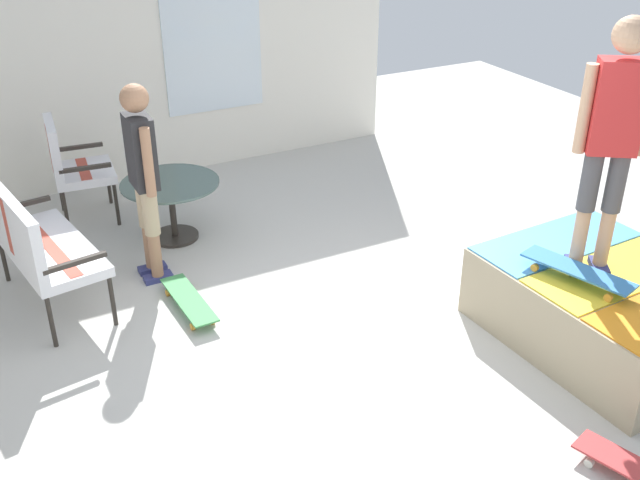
{
  "coord_description": "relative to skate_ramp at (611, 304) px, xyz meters",
  "views": [
    {
      "loc": [
        -4.0,
        2.3,
        3.29
      ],
      "look_at": [
        0.31,
        0.06,
        0.7
      ],
      "focal_mm": 41.81,
      "sensor_mm": 36.0,
      "label": 1
    }
  ],
  "objects": [
    {
      "name": "patio_bench",
      "position": [
        2.38,
        3.67,
        0.33
      ],
      "size": [
        1.32,
        0.74,
        1.02
      ],
      "color": "#2D2823",
      "rests_on": "ground_plane"
    },
    {
      "name": "person_watching",
      "position": [
        2.44,
        2.75,
        0.7
      ],
      "size": [
        0.48,
        0.24,
        1.69
      ],
      "color": "navy",
      "rests_on": "ground_plane"
    },
    {
      "name": "patio_table",
      "position": [
        3.04,
        2.38,
        0.12
      ],
      "size": [
        0.9,
        0.9,
        0.57
      ],
      "color": "#2D2823",
      "rests_on": "ground_plane"
    },
    {
      "name": "person_skater",
      "position": [
        0.13,
        0.18,
        1.35
      ],
      "size": [
        0.36,
        0.41,
        1.79
      ],
      "color": "navy",
      "rests_on": "skate_ramp"
    },
    {
      "name": "skateboard_on_ramp",
      "position": [
        0.04,
        0.38,
        0.37
      ],
      "size": [
        0.82,
        0.42,
        0.1
      ],
      "color": "#3372B2",
      "rests_on": "skate_ramp"
    },
    {
      "name": "house_facade",
      "position": [
        4.69,
        2.23,
        1.02
      ],
      "size": [
        0.23,
        6.0,
        2.6
      ],
      "color": "white",
      "rests_on": "ground_plane"
    },
    {
      "name": "skate_ramp",
      "position": [
        0.0,
        0.0,
        0.0
      ],
      "size": [
        1.76,
        2.21,
        0.57
      ],
      "color": "tan",
      "rests_on": "ground_plane"
    },
    {
      "name": "ground_plane",
      "position": [
        0.89,
        1.74,
        -0.34
      ],
      "size": [
        12.0,
        12.0,
        0.1
      ],
      "primitive_type": "cube",
      "color": "beige"
    },
    {
      "name": "skateboard_by_bench",
      "position": [
        1.8,
        2.66,
        -0.2
      ],
      "size": [
        0.81,
        0.23,
        0.1
      ],
      "color": "#3F8C4C",
      "rests_on": "ground_plane"
    },
    {
      "name": "patio_chair_near_house",
      "position": [
        3.85,
        3.1,
        0.33
      ],
      "size": [
        0.67,
        0.61,
        1.02
      ],
      "color": "#2D2823",
      "rests_on": "ground_plane"
    }
  ]
}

